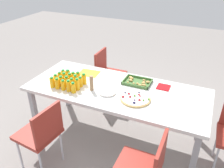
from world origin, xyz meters
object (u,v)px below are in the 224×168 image
object	(u,v)px
juice_bottle_3	(69,86)
juice_bottle_16	(68,75)
juice_bottle_10	(60,77)
chair_near_right	(145,167)
juice_bottle_7	(67,82)
juice_bottle_15	(63,75)
juice_bottle_9	(77,84)
party_table	(116,93)
juice_bottle_8	(72,83)
juice_bottle_5	(56,80)
snack_tray	(138,82)
juice_bottle_4	(73,88)
juice_bottle_6	(61,81)
paper_folder	(89,73)
juice_bottle_12	(70,79)
napkin_stack	(163,87)
chair_far_left	(107,71)
chair_near_left	(42,132)
juice_bottle_11	(64,78)
juice_bottle_0	(52,82)
juice_bottle_1	(57,84)
fruit_pizza	(135,99)
juice_bottle_14	(80,82)
juice_bottle_13	(75,80)
cardboard_tube	(92,83)
juice_bottle_19	(84,79)
juice_bottle_18	(78,78)
juice_bottle_2	(63,85)
plate_stack	(107,92)
juice_bottle_17	(73,77)

from	to	relation	value
juice_bottle_3	juice_bottle_16	bearing A→B (deg)	124.66
juice_bottle_3	juice_bottle_10	size ratio (longest dim) A/B	1.05
chair_near_right	juice_bottle_7	world-z (taller)	juice_bottle_7
juice_bottle_15	juice_bottle_9	bearing A→B (deg)	-27.20
party_table	juice_bottle_8	world-z (taller)	juice_bottle_8
juice_bottle_5	snack_tray	bearing A→B (deg)	25.88
party_table	juice_bottle_5	world-z (taller)	juice_bottle_5
juice_bottle_4	juice_bottle_16	size ratio (longest dim) A/B	0.90
juice_bottle_6	juice_bottle_8	size ratio (longest dim) A/B	1.00
juice_bottle_4	juice_bottle_16	bearing A→B (deg)	133.96
party_table	paper_folder	world-z (taller)	paper_folder
juice_bottle_12	napkin_stack	xyz separation A→B (m)	(1.07, 0.38, -0.06)
chair_far_left	juice_bottle_8	world-z (taller)	juice_bottle_8
chair_near_left	juice_bottle_9	size ratio (longest dim) A/B	5.57
party_table	chair_far_left	distance (m)	0.96
paper_folder	napkin_stack	bearing A→B (deg)	1.53
juice_bottle_15	paper_folder	bearing A→B (deg)	53.10
juice_bottle_11	juice_bottle_12	bearing A→B (deg)	5.42
juice_bottle_8	juice_bottle_11	size ratio (longest dim) A/B	0.93
juice_bottle_0	juice_bottle_10	size ratio (longest dim) A/B	1.00
juice_bottle_1	snack_tray	xyz separation A→B (m)	(0.83, 0.51, -0.05)
party_table	fruit_pizza	world-z (taller)	fruit_pizza
juice_bottle_14	paper_folder	xyz separation A→B (m)	(-0.08, 0.36, -0.06)
napkin_stack	juice_bottle_9	bearing A→B (deg)	-153.14
juice_bottle_13	snack_tray	distance (m)	0.76
juice_bottle_9	paper_folder	xyz separation A→B (m)	(-0.09, 0.44, -0.07)
juice_bottle_0	juice_bottle_3	bearing A→B (deg)	1.01
fruit_pizza	chair_near_right	bearing A→B (deg)	-63.47
chair_far_left	juice_bottle_10	bearing A→B (deg)	-13.40
juice_bottle_10	chair_near_right	bearing A→B (deg)	-26.45
juice_bottle_10	fruit_pizza	distance (m)	1.00
juice_bottle_15	juice_bottle_3	bearing A→B (deg)	-44.49
cardboard_tube	juice_bottle_9	bearing A→B (deg)	-158.68
juice_bottle_10	juice_bottle_15	bearing A→B (deg)	91.02
juice_bottle_9	juice_bottle_13	world-z (taller)	juice_bottle_9
snack_tray	juice_bottle_0	bearing A→B (deg)	-150.39
napkin_stack	juice_bottle_6	bearing A→B (deg)	-157.94
chair_far_left	juice_bottle_7	distance (m)	1.05
napkin_stack	juice_bottle_4	bearing A→B (deg)	-149.79
juice_bottle_19	juice_bottle_1	bearing A→B (deg)	-135.18
juice_bottle_18	juice_bottle_2	bearing A→B (deg)	-106.57
juice_bottle_9	juice_bottle_16	world-z (taller)	same
chair_near_right	plate_stack	distance (m)	0.96
chair_far_left	juice_bottle_5	xyz separation A→B (m)	(-0.22, -1.01, 0.29)
juice_bottle_4	juice_bottle_11	world-z (taller)	juice_bottle_11
chair_near_left	juice_bottle_17	bearing A→B (deg)	9.62
juice_bottle_10	paper_folder	xyz separation A→B (m)	(0.21, 0.36, -0.06)
juice_bottle_4	juice_bottle_15	distance (m)	0.37
chair_near_right	juice_bottle_3	xyz separation A→B (m)	(-1.10, 0.51, 0.30)
juice_bottle_5	fruit_pizza	world-z (taller)	juice_bottle_5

